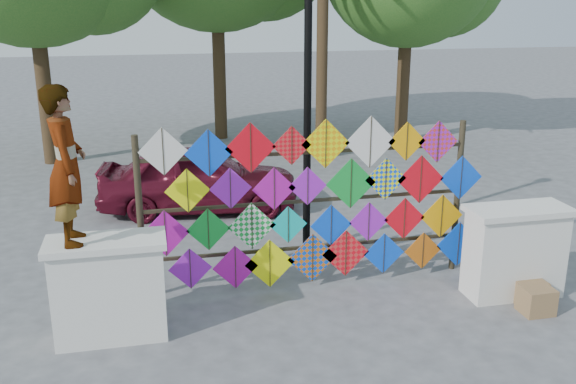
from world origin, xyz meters
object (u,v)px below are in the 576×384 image
at_px(sedan, 199,178).
at_px(lamppost, 308,86).
at_px(vendor_woman, 66,166).
at_px(kite_rack, 316,204).

bearing_deg(sedan, lamppost, -141.39).
bearing_deg(vendor_woman, sedan, -24.77).
height_order(vendor_woman, sedan, vendor_woman).
bearing_deg(lamppost, kite_rack, -98.32).
bearing_deg(kite_rack, lamppost, 81.68).
distance_m(kite_rack, sedan, 4.00).
relative_size(sedan, lamppost, 0.85).
bearing_deg(lamppost, sedan, 121.69).
relative_size(vendor_woman, lamppost, 0.41).
distance_m(sedan, lamppost, 3.54).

